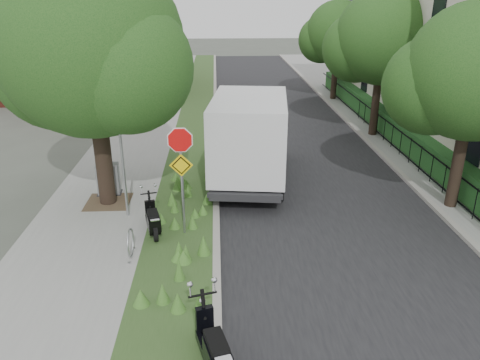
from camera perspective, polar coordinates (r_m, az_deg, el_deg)
The scene contains 22 objects.
ground at distance 12.97m, azimuth -0.65°, elevation -7.99°, with size 120.00×120.00×0.00m, color #4C5147.
sidewalk_near at distance 22.50m, azimuth -12.63°, elevation 4.92°, with size 3.50×60.00×0.12m, color gray.
verge at distance 22.20m, azimuth -5.59°, elevation 5.12°, with size 2.00×60.00×0.12m, color #324E21.
kerb_near at distance 22.17m, azimuth -3.00°, elevation 5.19°, with size 0.20×60.00×0.13m, color #9E9991.
road at distance 22.45m, azimuth 6.00°, elevation 5.16°, with size 7.00×60.00×0.01m, color black.
kerb_far at distance 23.23m, azimuth 14.61°, elevation 5.29°, with size 0.20×60.00×0.13m, color #9E9991.
footpath_far at distance 23.79m, azimuth 18.53°, elevation 5.23°, with size 3.20×60.00×0.12m, color gray.
street_tree_main at distance 14.65m, azimuth -17.93°, elevation 14.41°, with size 6.21×5.54×7.66m.
bare_post at distance 14.01m, azimuth -14.21°, elevation 3.18°, with size 0.08×0.08×4.00m.
bike_hoop at distance 12.41m, azimuth -13.21°, elevation -7.50°, with size 0.06×0.78×0.77m.
sign_assembly at distance 12.56m, azimuth -7.21°, elevation 2.49°, with size 0.94×0.08×3.22m.
fence_far at distance 23.29m, azimuth 16.41°, elevation 6.69°, with size 0.04×24.00×1.00m.
hedge_far at distance 23.53m, azimuth 18.03°, elevation 6.66°, with size 1.00×24.00×1.10m, color #1E4518.
terrace_houses at distance 24.45m, azimuth 27.17°, elevation 14.27°, with size 7.40×26.40×8.20m.
brick_building at distance 34.51m, azimuth -19.04°, elevation 17.16°, with size 9.40×10.40×8.30m.
far_tree_a at distance 15.36m, azimuth 26.30°, elevation 10.98°, with size 4.60×4.10×6.22m.
far_tree_b at distance 22.61m, azimuth 16.75°, elevation 15.80°, with size 4.83×4.31×6.56m.
far_tree_c at distance 30.28m, azimuth 11.68°, elevation 16.84°, with size 4.37×3.89×5.93m.
scooter_near at distance 13.33m, azimuth -10.54°, elevation -5.13°, with size 0.58×1.57×0.76m.
scooter_far at distance 8.83m, azimuth -3.13°, elevation -20.34°, with size 0.69×1.81×0.88m.
box_truck at distance 16.66m, azimuth 1.23°, elevation 5.61°, with size 3.07×6.27×2.73m.
utility_cabinet at distance 16.27m, azimuth -15.76°, elevation 0.05°, with size 0.82×0.58×1.06m.
Camera 1 is at (-0.43, -11.22, 6.50)m, focal length 35.00 mm.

